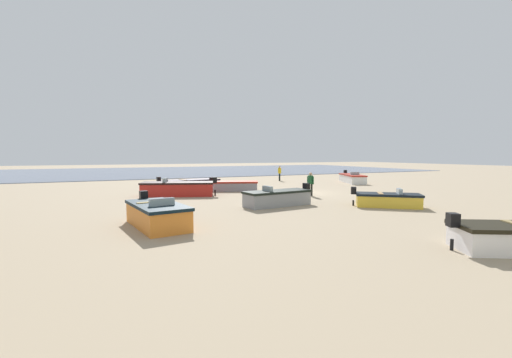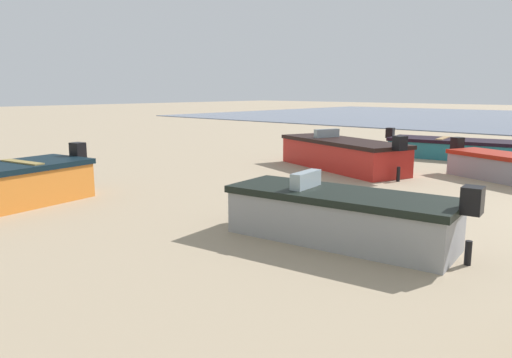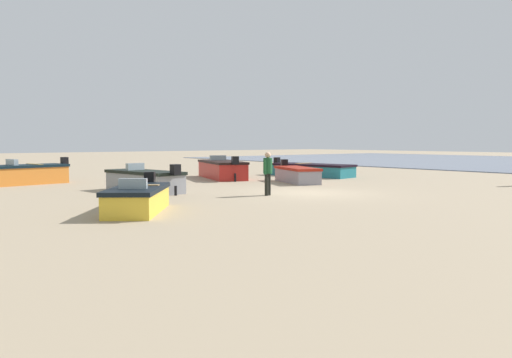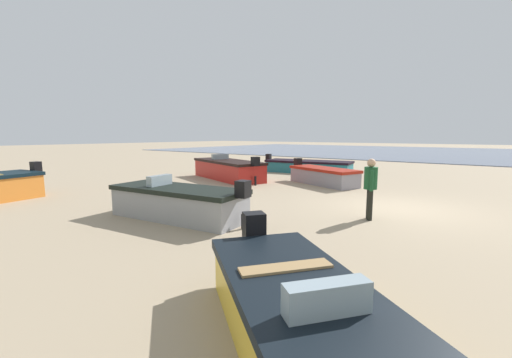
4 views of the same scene
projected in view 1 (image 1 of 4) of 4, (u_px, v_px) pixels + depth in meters
The scene contains 11 objects.
ground_plane at pixel (300, 193), 24.34m from camera, with size 160.00×160.00×0.00m, color tan.
tidal_water at pixel (189, 171), 57.01m from camera, with size 80.00×36.00×0.06m, color slate.
boat_teal_0 at pixel (189, 184), 27.76m from camera, with size 5.36×2.49×1.04m.
boat_grey_2 at pixel (235, 186), 25.49m from camera, with size 3.75×2.45×1.08m.
boat_orange_3 at pixel (157, 215), 12.82m from camera, with size 2.18×3.99×1.24m.
boat_red_4 at pixel (178, 189), 22.44m from camera, with size 5.13×3.14×1.27m.
boat_white_5 at pixel (352, 178), 33.00m from camera, with size 3.34×5.01×1.17m.
boat_yellow_6 at pixel (388, 200), 17.74m from camera, with size 3.46×3.11×1.05m.
boat_grey_7 at pixel (278, 198), 18.11m from camera, with size 4.19×1.83×1.17m.
beach_walker_foreground at pixel (280, 172), 35.20m from camera, with size 0.48×0.48×1.62m.
beach_walker_distant at pixel (310, 182), 22.47m from camera, with size 0.45×0.52×1.62m.
Camera 1 is at (12.99, 20.68, 2.83)m, focal length 22.97 mm.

